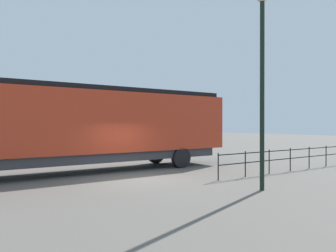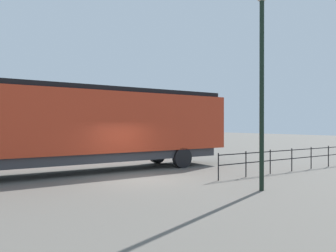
# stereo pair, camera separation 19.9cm
# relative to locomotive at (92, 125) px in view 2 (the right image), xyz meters

# --- Properties ---
(ground_plane) EXTENTS (120.00, 120.00, 0.00)m
(ground_plane) POSITION_rel_locomotive_xyz_m (3.25, 0.93, -2.33)
(ground_plane) COLOR #666059
(locomotive) EXTENTS (2.87, 16.21, 4.17)m
(locomotive) POSITION_rel_locomotive_xyz_m (0.00, 0.00, 0.00)
(locomotive) COLOR red
(locomotive) RESTS_ON ground_plane
(lamp_post) EXTENTS (0.46, 0.46, 7.16)m
(lamp_post) POSITION_rel_locomotive_xyz_m (7.70, 3.42, 2.33)
(lamp_post) COLOR black
(lamp_post) RESTS_ON ground_plane
(platform_fence) EXTENTS (0.05, 11.54, 1.15)m
(platform_fence) POSITION_rel_locomotive_xyz_m (5.35, 9.25, -1.59)
(platform_fence) COLOR black
(platform_fence) RESTS_ON ground_plane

